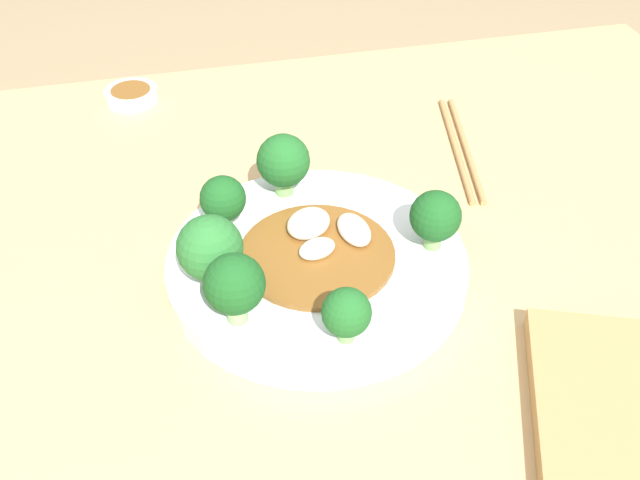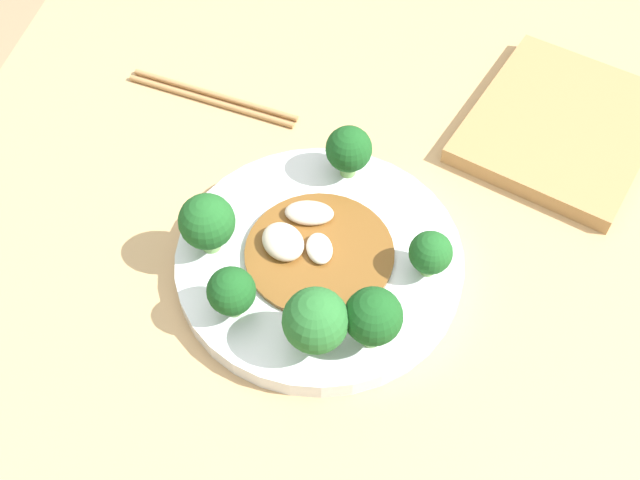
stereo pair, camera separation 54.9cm
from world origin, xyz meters
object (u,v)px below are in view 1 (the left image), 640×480
(broccoli_south, at_px, (349,313))
(broccoli_southwest, at_px, (234,285))
(broccoli_west, at_px, (210,249))
(chopsticks, at_px, (461,147))
(plate, at_px, (320,265))
(broccoli_north, at_px, (283,161))
(sauce_dish, at_px, (131,94))
(broccoli_east, at_px, (435,217))
(broccoli_northwest, at_px, (223,199))
(stirfry_center, at_px, (322,245))

(broccoli_south, bearing_deg, broccoli_southwest, 153.85)
(broccoli_west, distance_m, chopsticks, 0.37)
(plate, distance_m, broccoli_west, 0.12)
(broccoli_south, bearing_deg, broccoli_west, 138.09)
(broccoli_north, bearing_deg, sauce_dish, 118.62)
(broccoli_east, distance_m, broccoli_west, 0.21)
(broccoli_southwest, distance_m, chopsticks, 0.39)
(sauce_dish, bearing_deg, broccoli_north, -61.38)
(plate, height_order, broccoli_west, broccoli_west)
(broccoli_west, bearing_deg, broccoli_northwest, 75.28)
(broccoli_west, bearing_deg, sauce_dish, 98.62)
(broccoli_southwest, xyz_separation_m, broccoli_west, (-0.01, 0.05, 0.00))
(broccoli_east, xyz_separation_m, broccoli_northwest, (-0.19, 0.08, -0.00))
(broccoli_south, distance_m, chopsticks, 0.35)
(broccoli_southwest, distance_m, stirfry_center, 0.12)
(plate, height_order, broccoli_east, broccoli_east)
(broccoli_southwest, relative_size, sauce_dish, 1.00)
(broccoli_southwest, xyz_separation_m, stirfry_center, (0.09, 0.07, -0.03))
(sauce_dish, bearing_deg, broccoli_northwest, -75.48)
(broccoli_west, relative_size, stirfry_center, 0.49)
(broccoli_west, bearing_deg, plate, 8.54)
(sauce_dish, bearing_deg, broccoli_south, -71.66)
(broccoli_southwest, relative_size, chopsticks, 0.31)
(broccoli_north, bearing_deg, broccoli_west, -126.03)
(plate, distance_m, broccoli_northwest, 0.11)
(broccoli_southwest, xyz_separation_m, sauce_dish, (-0.07, 0.45, -0.05))
(plate, relative_size, broccoli_north, 4.23)
(sauce_dish, bearing_deg, broccoli_southwest, -80.50)
(broccoli_east, relative_size, broccoli_northwest, 1.08)
(broccoli_north, xyz_separation_m, broccoli_east, (0.12, -0.12, -0.00))
(broccoli_southwest, height_order, broccoli_northwest, broccoli_southwest)
(plate, height_order, chopsticks, plate)
(broccoli_southwest, relative_size, stirfry_center, 0.46)
(broccoli_north, distance_m, broccoli_west, 0.15)
(plate, relative_size, broccoli_west, 3.92)
(plate, bearing_deg, broccoli_north, 96.89)
(broccoli_southwest, relative_size, broccoli_north, 1.00)
(broccoli_northwest, distance_m, broccoli_west, 0.09)
(broccoli_southwest, relative_size, broccoli_west, 0.93)
(broccoli_northwest, distance_m, sauce_dish, 0.33)
(broccoli_northwest, xyz_separation_m, chopsticks, (0.29, 0.11, -0.05))
(broccoli_east, distance_m, broccoli_northwest, 0.20)
(broccoli_north, height_order, broccoli_east, broccoli_north)
(broccoli_east, xyz_separation_m, chopsticks, (0.10, 0.18, -0.05))
(broccoli_west, xyz_separation_m, broccoli_south, (0.10, -0.09, -0.01))
(plate, xyz_separation_m, broccoli_west, (-0.10, -0.02, 0.05))
(broccoli_south, bearing_deg, broccoli_north, 93.28)
(broccoli_east, relative_size, sauce_dish, 0.90)
(stirfry_center, bearing_deg, sauce_dish, 114.11)
(broccoli_northwest, relative_size, stirfry_center, 0.38)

